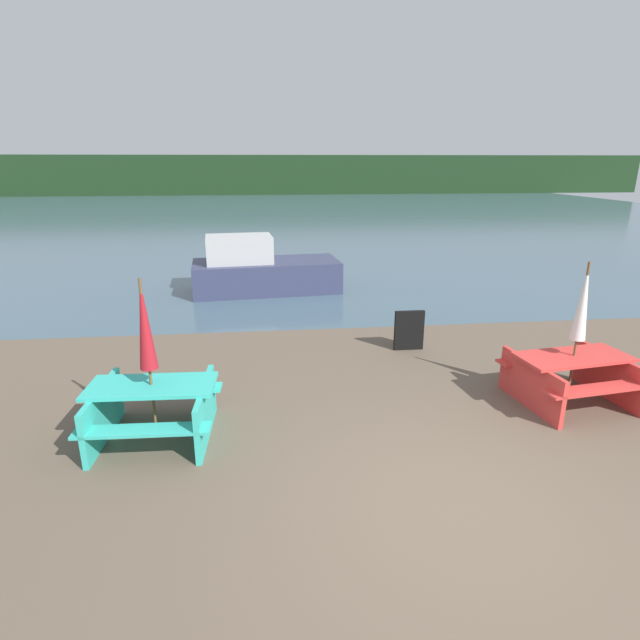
{
  "coord_description": "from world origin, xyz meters",
  "views": [
    {
      "loc": [
        -1.86,
        -4.01,
        3.37
      ],
      "look_at": [
        -1.0,
        3.84,
        0.85
      ],
      "focal_mm": 28.0,
      "sensor_mm": 36.0,
      "label": 1
    }
  ],
  "objects_px": {
    "picnic_table_teal": "(154,406)",
    "umbrella_crimson": "(145,326)",
    "boat": "(261,270)",
    "picnic_table_red": "(571,374)",
    "signboard": "(409,330)",
    "umbrella_white": "(583,303)"
  },
  "relations": [
    {
      "from": "picnic_table_teal",
      "to": "umbrella_crimson",
      "type": "height_order",
      "value": "umbrella_crimson"
    },
    {
      "from": "picnic_table_teal",
      "to": "boat",
      "type": "distance_m",
      "value": 7.56
    },
    {
      "from": "picnic_table_teal",
      "to": "umbrella_crimson",
      "type": "relative_size",
      "value": 0.77
    },
    {
      "from": "picnic_table_red",
      "to": "signboard",
      "type": "height_order",
      "value": "signboard"
    },
    {
      "from": "picnic_table_red",
      "to": "boat",
      "type": "xyz_separation_m",
      "value": [
        -4.48,
        7.08,
        0.13
      ]
    },
    {
      "from": "picnic_table_teal",
      "to": "umbrella_white",
      "type": "xyz_separation_m",
      "value": [
        5.8,
        0.36,
        1.07
      ]
    },
    {
      "from": "picnic_table_teal",
      "to": "signboard",
      "type": "bearing_deg",
      "value": 33.57
    },
    {
      "from": "umbrella_crimson",
      "to": "boat",
      "type": "xyz_separation_m",
      "value": [
        1.32,
        7.44,
        -0.93
      ]
    },
    {
      "from": "picnic_table_teal",
      "to": "picnic_table_red",
      "type": "bearing_deg",
      "value": 3.59
    },
    {
      "from": "boat",
      "to": "signboard",
      "type": "bearing_deg",
      "value": -65.42
    },
    {
      "from": "picnic_table_teal",
      "to": "signboard",
      "type": "height_order",
      "value": "signboard"
    },
    {
      "from": "picnic_table_teal",
      "to": "signboard",
      "type": "distance_m",
      "value": 4.88
    },
    {
      "from": "picnic_table_teal",
      "to": "boat",
      "type": "height_order",
      "value": "boat"
    },
    {
      "from": "signboard",
      "to": "picnic_table_red",
      "type": "bearing_deg",
      "value": -53.36
    },
    {
      "from": "picnic_table_red",
      "to": "signboard",
      "type": "relative_size",
      "value": 2.35
    },
    {
      "from": "picnic_table_red",
      "to": "umbrella_crimson",
      "type": "height_order",
      "value": "umbrella_crimson"
    },
    {
      "from": "picnic_table_teal",
      "to": "umbrella_white",
      "type": "distance_m",
      "value": 5.91
    },
    {
      "from": "umbrella_white",
      "to": "boat",
      "type": "relative_size",
      "value": 0.52
    },
    {
      "from": "picnic_table_teal",
      "to": "boat",
      "type": "xyz_separation_m",
      "value": [
        1.32,
        7.44,
        0.13
      ]
    },
    {
      "from": "picnic_table_red",
      "to": "umbrella_white",
      "type": "distance_m",
      "value": 1.06
    },
    {
      "from": "picnic_table_teal",
      "to": "boat",
      "type": "bearing_deg",
      "value": 79.95
    },
    {
      "from": "umbrella_white",
      "to": "umbrella_crimson",
      "type": "distance_m",
      "value": 5.81
    }
  ]
}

